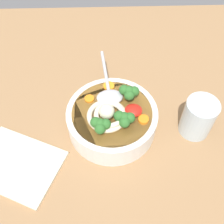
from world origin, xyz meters
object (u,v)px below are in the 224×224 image
soup_spoon (109,93)px  folded_napkin (17,165)px  soup_bowl (112,120)px  noodle_pile (108,114)px  drinking_glass (198,117)px

soup_spoon → folded_napkin: soup_spoon is taller
soup_bowl → folded_napkin: (-20.63, -9.31, -2.76)cm
noodle_pile → soup_spoon: size_ratio=0.55×
soup_bowl → soup_spoon: size_ratio=1.16×
soup_spoon → drinking_glass: (19.68, -5.99, -2.19)cm
soup_spoon → drinking_glass: size_ratio=1.85×
soup_bowl → noodle_pile: (-0.99, -1.48, 4.15)cm
folded_napkin → drinking_glass: bearing=11.7°
noodle_pile → folded_napkin: size_ratio=0.54×
noodle_pile → folded_napkin: 22.25cm
soup_bowl → soup_spoon: (-0.54, 4.91, 3.76)cm
soup_spoon → folded_napkin: (-20.09, -14.22, -6.52)cm
soup_spoon → soup_bowl: bearing=180.0°
drinking_glass → soup_spoon: bearing=163.1°
soup_bowl → soup_spoon: 6.20cm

